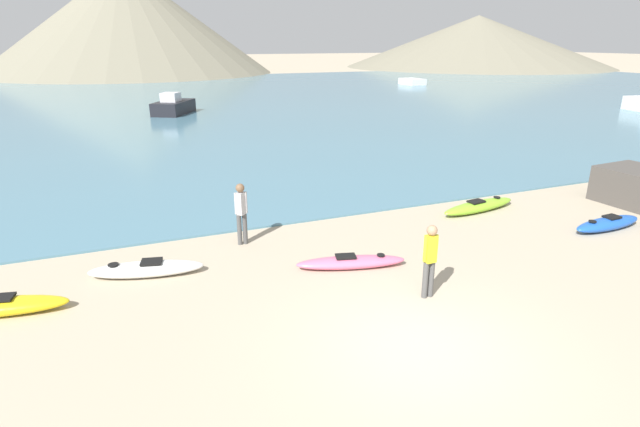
% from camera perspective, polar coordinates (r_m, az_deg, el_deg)
% --- Properties ---
extents(ground_plane, '(400.00, 400.00, 0.00)m').
position_cam_1_polar(ground_plane, '(9.92, 11.41, -14.61)').
color(ground_plane, tan).
extents(bay_water, '(160.00, 70.00, 0.06)m').
position_cam_1_polar(bay_water, '(49.41, -17.04, 12.10)').
color(bay_water, teal).
rests_on(bay_water, ground_plane).
extents(far_hill_left, '(47.39, 47.39, 17.19)m').
position_cam_1_polar(far_hill_left, '(95.18, -21.17, 19.91)').
color(far_hill_left, gray).
rests_on(far_hill_left, ground_plane).
extents(far_hill_midleft, '(54.38, 54.38, 10.32)m').
position_cam_1_polar(far_hill_midleft, '(115.71, 17.47, 18.25)').
color(far_hill_midleft, gray).
rests_on(far_hill_midleft, ground_plane).
extents(kayak_on_sand_0, '(2.83, 1.33, 0.38)m').
position_cam_1_polar(kayak_on_sand_0, '(12.98, -19.22, -5.99)').
color(kayak_on_sand_0, white).
rests_on(kayak_on_sand_0, ground_plane).
extents(kayak_on_sand_1, '(3.15, 1.08, 0.39)m').
position_cam_1_polar(kayak_on_sand_1, '(17.60, 17.70, 0.81)').
color(kayak_on_sand_1, '#8CCC2D').
rests_on(kayak_on_sand_1, ground_plane).
extents(kayak_on_sand_2, '(2.83, 1.28, 0.35)m').
position_cam_1_polar(kayak_on_sand_2, '(12.67, 3.55, -5.57)').
color(kayak_on_sand_2, '#E5668C').
rests_on(kayak_on_sand_2, ground_plane).
extents(kayak_on_sand_4, '(2.65, 0.76, 0.41)m').
position_cam_1_polar(kayak_on_sand_4, '(17.50, 30.03, -1.00)').
color(kayak_on_sand_4, blue).
rests_on(kayak_on_sand_4, ground_plane).
extents(person_near_foreground, '(0.35, 0.23, 1.72)m').
position_cam_1_polar(person_near_foreground, '(11.19, 12.46, -4.84)').
color(person_near_foreground, '#4C4C4C').
rests_on(person_near_foreground, ground_plane).
extents(person_near_waterline, '(0.36, 0.31, 1.77)m').
position_cam_1_polar(person_near_waterline, '(13.95, -8.99, 0.40)').
color(person_near_waterline, '#4C4C4C').
rests_on(person_near_waterline, ground_plane).
extents(moored_boat_1, '(3.77, 4.56, 1.64)m').
position_cam_1_polar(moored_boat_1, '(40.81, -16.41, 11.68)').
color(moored_boat_1, black).
rests_on(moored_boat_1, bay_water).
extents(moored_boat_3, '(2.19, 3.31, 0.75)m').
position_cam_1_polar(moored_boat_3, '(66.97, 10.50, 14.61)').
color(moored_boat_3, white).
rests_on(moored_boat_3, bay_water).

